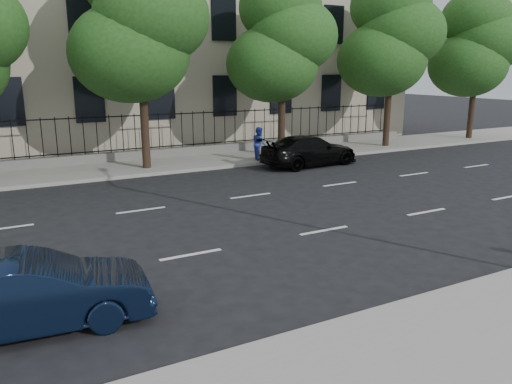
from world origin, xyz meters
TOP-DOWN VIEW (x-y plane):
  - ground at (0.00, 0.00)m, footprint 120.00×120.00m
  - far_sidewalk at (0.00, 14.00)m, footprint 60.00×4.00m
  - lane_markings at (0.00, 4.75)m, footprint 49.60×4.62m
  - iron_fence at (0.00, 15.70)m, footprint 30.00×0.50m
  - tree_c at (-1.96, 13.36)m, footprint 5.89×5.50m
  - tree_d at (5.04, 13.36)m, footprint 5.34×4.94m
  - tree_e at (12.04, 13.36)m, footprint 5.71×5.31m
  - tree_f at (19.04, 13.36)m, footprint 5.52×5.12m
  - navy_sedan at (-7.74, 0.40)m, footprint 4.23×1.82m
  - black_sedan at (5.13, 10.84)m, footprint 5.05×2.39m
  - pedestrian_far at (3.36, 12.54)m, footprint 0.75×0.89m

SIDE VIEW (x-z plane):
  - ground at x=0.00m, z-range 0.00..0.00m
  - lane_markings at x=0.00m, z-range 0.00..0.01m
  - far_sidewalk at x=0.00m, z-range 0.00..0.15m
  - iron_fence at x=0.00m, z-range -0.45..1.75m
  - navy_sedan at x=-7.74m, z-range 0.00..1.35m
  - black_sedan at x=5.13m, z-range 0.00..1.42m
  - pedestrian_far at x=3.36m, z-range 0.15..1.75m
  - tree_d at x=5.04m, z-range 1.42..10.26m
  - tree_f at x=19.04m, z-range 1.37..10.38m
  - tree_e at x=12.04m, z-range 1.47..10.93m
  - tree_c at x=-1.96m, z-range 1.51..11.31m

